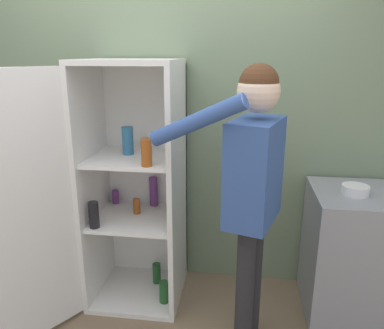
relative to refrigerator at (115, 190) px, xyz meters
The scene contains 5 objects.
wall_back 0.66m from the refrigerator, 58.17° to the left, with size 7.00×0.06×2.55m.
refrigerator is the anchor object (origin of this frame).
person 1.02m from the refrigerator, 17.65° to the right, with size 0.77×0.55×1.75m.
counter 1.81m from the refrigerator, ahead, with size 0.80×0.62×0.91m.
bowl 1.62m from the refrigerator, ahead, with size 0.17×0.17×0.06m.
Camera 1 is at (0.60, -1.83, 1.80)m, focal length 35.00 mm.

